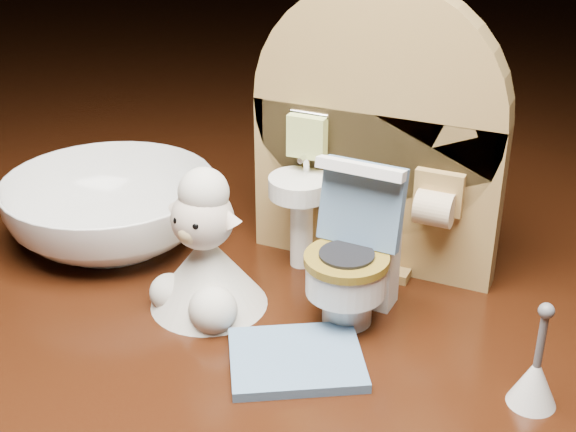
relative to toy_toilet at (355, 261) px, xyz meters
name	(u,v)px	position (x,y,z in m)	size (l,w,h in m)	color
backdrop_panel	(374,148)	(-0.01, 0.05, 0.04)	(0.13, 0.05, 0.15)	#A27E44
toy_toilet	(355,261)	(0.00, 0.00, 0.00)	(0.04, 0.05, 0.08)	white
bath_mat	(296,359)	(-0.01, -0.05, -0.03)	(0.06, 0.05, 0.00)	slate
toilet_brush	(535,378)	(0.09, -0.03, -0.02)	(0.02, 0.02, 0.05)	white
plush_lamb	(205,260)	(-0.07, -0.02, 0.00)	(0.06, 0.06, 0.07)	beige
ceramic_bowl	(111,210)	(-0.15, 0.02, -0.01)	(0.12, 0.12, 0.04)	white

